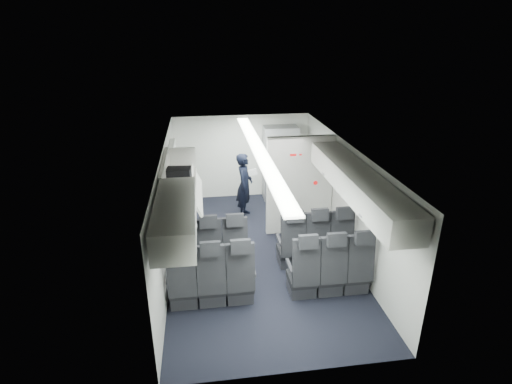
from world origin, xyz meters
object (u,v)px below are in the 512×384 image
object	(u,v)px
seat_row_front	(263,249)
galley_unit	(280,163)
seat_row_mid	(272,277)
carry_on_bag	(179,175)
boarding_door	(175,184)
flight_attendant	(244,185)

from	to	relation	value
seat_row_front	galley_unit	size ratio (longest dim) A/B	1.75
seat_row_mid	carry_on_bag	distance (m)	2.32
galley_unit	boarding_door	size ratio (longest dim) A/B	1.02
seat_row_front	seat_row_mid	distance (m)	0.90
flight_attendant	carry_on_bag	world-z (taller)	carry_on_bag
carry_on_bag	flight_attendant	bearing A→B (deg)	62.70
seat_row_front	flight_attendant	xyz separation A→B (m)	(-0.08, 2.30, 0.36)
galley_unit	flight_attendant	world-z (taller)	galley_unit
flight_attendant	carry_on_bag	size ratio (longest dim) A/B	3.78
boarding_door	carry_on_bag	xyz separation A→B (m)	(0.21, -1.82, 0.86)
carry_on_bag	seat_row_mid	bearing A→B (deg)	-33.13
seat_row_front	galley_unit	distance (m)	3.43
galley_unit	boarding_door	distance (m)	2.84
boarding_door	flight_attendant	xyz separation A→B (m)	(1.56, 0.21, -0.19)
seat_row_mid	flight_attendant	size ratio (longest dim) A/B	2.17
galley_unit	carry_on_bag	distance (m)	3.91
boarding_door	carry_on_bag	world-z (taller)	carry_on_bag
seat_row_front	seat_row_mid	world-z (taller)	same
seat_row_mid	flight_attendant	distance (m)	3.22
seat_row_mid	carry_on_bag	size ratio (longest dim) A/B	8.23
seat_row_front	carry_on_bag	xyz separation A→B (m)	(-1.42, 0.27, 1.41)
flight_attendant	carry_on_bag	bearing A→B (deg)	164.61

